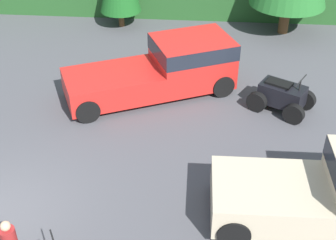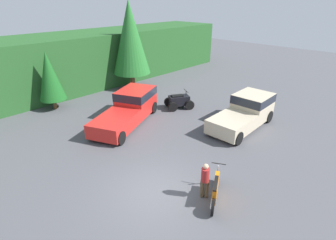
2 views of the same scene
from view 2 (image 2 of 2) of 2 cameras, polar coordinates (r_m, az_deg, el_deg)
ground_plane at (r=11.54m, az=-2.42°, el=-15.39°), size 80.00×80.00×0.00m
hillside_backdrop at (r=23.77m, az=-30.77°, el=9.05°), size 44.00×6.00×4.63m
tree_mid_left at (r=20.48m, az=-24.41°, el=8.68°), size 1.84×1.84×4.19m
tree_mid_right at (r=23.64m, az=-8.23°, el=17.26°), size 3.26×3.26×7.41m
pickup_truck_red at (r=17.39m, az=-8.34°, el=2.89°), size 6.13×4.24×1.88m
pickup_truck_second at (r=17.30m, az=16.60°, el=1.93°), size 5.08×2.22×1.88m
dirt_bike at (r=11.08m, az=10.30°, el=-14.54°), size 2.16×1.29×1.18m
quad_atv at (r=19.45m, az=2.41°, el=4.09°), size 2.33×2.06×1.30m
rider_person at (r=10.86m, az=8.04°, el=-12.70°), size 0.47×0.47×1.61m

